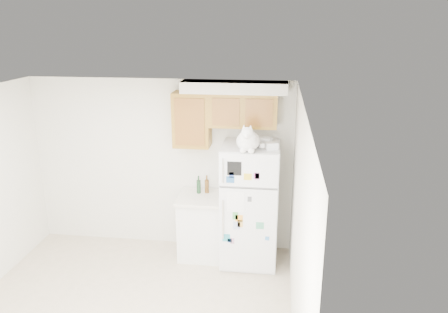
% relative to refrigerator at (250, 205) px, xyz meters
% --- Properties ---
extents(room_shell, '(3.84, 4.04, 2.52)m').
position_rel_refrigerator_xyz_m(room_shell, '(-1.20, -1.36, 0.82)').
color(room_shell, beige).
rests_on(room_shell, ground_plane).
extents(refrigerator, '(0.76, 0.78, 1.70)m').
position_rel_refrigerator_xyz_m(refrigerator, '(0.00, 0.00, 0.00)').
color(refrigerator, silver).
rests_on(refrigerator, ground_plane).
extents(base_counter, '(0.64, 0.64, 0.92)m').
position_rel_refrigerator_xyz_m(base_counter, '(-0.69, 0.07, -0.39)').
color(base_counter, white).
rests_on(base_counter, ground_plane).
extents(cat, '(0.36, 0.53, 0.37)m').
position_rel_refrigerator_xyz_m(cat, '(-0.02, -0.26, 0.99)').
color(cat, white).
rests_on(cat, refrigerator).
extents(storage_box_back, '(0.21, 0.17, 0.10)m').
position_rel_refrigerator_xyz_m(storage_box_back, '(0.17, 0.06, 0.90)').
color(storage_box_back, white).
rests_on(storage_box_back, refrigerator).
extents(storage_box_front, '(0.17, 0.14, 0.09)m').
position_rel_refrigerator_xyz_m(storage_box_front, '(0.27, -0.15, 0.89)').
color(storage_box_front, white).
rests_on(storage_box_front, refrigerator).
extents(bottle_green, '(0.06, 0.06, 0.26)m').
position_rel_refrigerator_xyz_m(bottle_green, '(-0.74, 0.18, 0.20)').
color(bottle_green, '#19381E').
rests_on(bottle_green, base_counter).
extents(bottle_amber, '(0.06, 0.06, 0.26)m').
position_rel_refrigerator_xyz_m(bottle_amber, '(-0.63, 0.20, 0.20)').
color(bottle_amber, '#593814').
rests_on(bottle_amber, base_counter).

